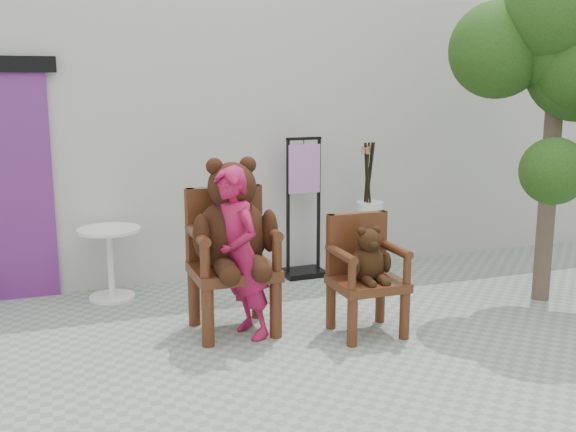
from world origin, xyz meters
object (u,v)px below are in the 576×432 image
object	(u,v)px
chair_big	(232,234)
person	(241,254)
stool_bucket	(370,217)
cafe_table	(110,255)
tree	(563,47)
chair_small	(366,266)
display_stand	(303,223)

from	to	relation	value
chair_big	person	distance (m)	0.23
stool_bucket	person	bearing A→B (deg)	-144.06
cafe_table	stool_bucket	bearing A→B (deg)	-2.25
person	cafe_table	world-z (taller)	person
tree	chair_big	bearing A→B (deg)	175.45
stool_bucket	chair_big	bearing A→B (deg)	-148.50
chair_small	tree	size ratio (longest dim) A/B	0.31
chair_small	chair_big	bearing A→B (deg)	158.55
stool_bucket	tree	distance (m)	2.54
cafe_table	chair_big	bearing A→B (deg)	-54.30
chair_big	chair_small	world-z (taller)	chair_big
display_stand	chair_small	bearing A→B (deg)	-96.21
cafe_table	tree	distance (m)	4.66
chair_big	cafe_table	xyz separation A→B (m)	(-0.89, 1.24, -0.40)
cafe_table	display_stand	distance (m)	2.06
chair_big	person	bearing A→B (deg)	-85.73
person	tree	distance (m)	3.48
chair_big	chair_small	xyz separation A→B (m)	(1.04, -0.41, -0.26)
chair_small	cafe_table	xyz separation A→B (m)	(-1.93, 1.65, -0.14)
chair_small	person	world-z (taller)	person
cafe_table	display_stand	xyz separation A→B (m)	(2.06, 0.10, 0.14)
person	cafe_table	distance (m)	1.72
chair_small	person	xyz separation A→B (m)	(-1.02, 0.21, 0.14)
chair_big	cafe_table	size ratio (longest dim) A/B	2.11
chair_small	cafe_table	world-z (taller)	chair_small
cafe_table	tree	size ratio (longest dim) A/B	0.22
display_stand	cafe_table	bearing A→B (deg)	-179.20
chair_small	display_stand	xyz separation A→B (m)	(0.13, 1.75, 0.01)
chair_small	display_stand	bearing A→B (deg)	85.88
person	stool_bucket	xyz separation A→B (m)	(1.84, 1.33, -0.07)
cafe_table	display_stand	size ratio (longest dim) A/B	0.47
person	display_stand	xyz separation A→B (m)	(1.15, 1.54, -0.13)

